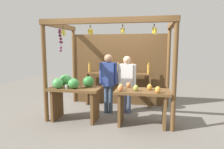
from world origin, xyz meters
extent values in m
plane|color=slate|center=(0.00, 0.00, 0.00)|extent=(12.00, 12.00, 0.00)
cylinder|color=brown|center=(-1.44, -0.89, 1.18)|extent=(0.10, 0.10, 2.37)
cylinder|color=brown|center=(1.44, -0.89, 1.18)|extent=(0.10, 0.10, 2.37)
cylinder|color=brown|center=(-1.44, 0.89, 1.18)|extent=(0.10, 0.10, 2.37)
cylinder|color=brown|center=(1.44, 0.89, 1.18)|extent=(0.10, 0.10, 2.37)
cube|color=brown|center=(0.00, -0.89, 2.31)|extent=(2.99, 0.12, 0.12)
cube|color=brown|center=(-1.44, 0.00, 2.31)|extent=(0.12, 1.89, 0.12)
cube|color=brown|center=(1.44, 0.00, 2.31)|extent=(0.12, 1.89, 0.12)
cube|color=#52381E|center=(0.00, 0.91, 1.07)|extent=(2.89, 0.04, 2.13)
cylinder|color=brown|center=(-1.01, -0.77, 2.20)|extent=(0.02, 0.02, 0.06)
ellipsoid|color=#D1CC4C|center=(-0.98, -0.77, 2.08)|extent=(0.04, 0.08, 0.14)
ellipsoid|color=#D1CC4C|center=(-1.00, -0.75, 2.07)|extent=(0.06, 0.05, 0.14)
ellipsoid|color=#D1CC4C|center=(-1.01, -0.74, 2.09)|extent=(0.06, 0.04, 0.14)
ellipsoid|color=#D1CC4C|center=(-1.04, -0.75, 2.07)|extent=(0.06, 0.08, 0.14)
ellipsoid|color=#D1CC4C|center=(-1.03, -0.78, 2.09)|extent=(0.05, 0.07, 0.14)
ellipsoid|color=#D1CC4C|center=(-1.02, -0.81, 2.07)|extent=(0.09, 0.05, 0.14)
ellipsoid|color=#D1CC4C|center=(-0.99, -0.80, 2.07)|extent=(0.08, 0.07, 0.14)
cylinder|color=brown|center=(0.36, -0.83, 2.20)|extent=(0.02, 0.02, 0.06)
ellipsoid|color=gold|center=(0.38, -0.83, 2.09)|extent=(0.04, 0.07, 0.12)
ellipsoid|color=gold|center=(0.38, -0.79, 2.11)|extent=(0.07, 0.05, 0.13)
ellipsoid|color=gold|center=(0.34, -0.79, 2.09)|extent=(0.07, 0.06, 0.13)
ellipsoid|color=gold|center=(0.33, -0.83, 2.09)|extent=(0.04, 0.07, 0.12)
ellipsoid|color=gold|center=(0.35, -0.86, 2.10)|extent=(0.07, 0.05, 0.13)
ellipsoid|color=gold|center=(0.38, -0.86, 2.07)|extent=(0.07, 0.06, 0.13)
cylinder|color=brown|center=(-0.36, -0.80, 2.20)|extent=(0.02, 0.02, 0.06)
ellipsoid|color=gold|center=(-0.32, -0.80, 2.09)|extent=(0.04, 0.07, 0.13)
ellipsoid|color=gold|center=(-0.35, -0.79, 2.07)|extent=(0.07, 0.06, 0.13)
ellipsoid|color=gold|center=(-0.37, -0.78, 2.09)|extent=(0.08, 0.05, 0.13)
ellipsoid|color=gold|center=(-0.39, -0.79, 2.10)|extent=(0.06, 0.07, 0.13)
ellipsoid|color=gold|center=(-0.39, -0.82, 2.10)|extent=(0.06, 0.08, 0.13)
ellipsoid|color=gold|center=(-0.36, -0.83, 2.09)|extent=(0.08, 0.04, 0.13)
ellipsoid|color=gold|center=(-0.35, -0.82, 2.09)|extent=(0.08, 0.06, 0.13)
cylinder|color=brown|center=(1.01, -0.82, 2.20)|extent=(0.02, 0.02, 0.06)
ellipsoid|color=yellow|center=(1.05, -0.82, 2.09)|extent=(0.04, 0.08, 0.15)
ellipsoid|color=yellow|center=(1.02, -0.80, 2.09)|extent=(0.09, 0.05, 0.15)
ellipsoid|color=yellow|center=(0.99, -0.81, 2.09)|extent=(0.06, 0.07, 0.15)
ellipsoid|color=yellow|center=(0.99, -0.84, 2.09)|extent=(0.05, 0.06, 0.15)
ellipsoid|color=yellow|center=(1.03, -0.86, 2.07)|extent=(0.07, 0.05, 0.15)
cylinder|color=#4C422D|center=(-1.17, -0.57, 1.95)|extent=(0.01, 0.01, 0.55)
sphere|color=#601E42|center=(-1.17, -0.60, 2.15)|extent=(0.07, 0.07, 0.07)
sphere|color=#601E42|center=(-1.19, -0.58, 2.10)|extent=(0.07, 0.07, 0.07)
sphere|color=#47142D|center=(-1.18, -0.58, 2.02)|extent=(0.07, 0.07, 0.07)
sphere|color=#47142D|center=(-1.17, -0.56, 1.95)|extent=(0.07, 0.07, 0.07)
sphere|color=#47142D|center=(-1.16, -0.55, 1.87)|extent=(0.06, 0.06, 0.06)
sphere|color=#511938|center=(-1.17, -0.59, 1.88)|extent=(0.06, 0.06, 0.06)
sphere|color=#601E42|center=(-1.17, -0.57, 1.74)|extent=(0.06, 0.06, 0.06)
sphere|color=#601E42|center=(-1.17, -0.60, 1.67)|extent=(0.06, 0.06, 0.06)
cube|color=brown|center=(-0.79, -0.67, 0.77)|extent=(1.21, 0.64, 0.06)
cube|color=brown|center=(-1.28, -0.67, 0.37)|extent=(0.06, 0.58, 0.74)
cube|color=brown|center=(-0.31, -0.67, 0.37)|extent=(0.06, 0.58, 0.74)
ellipsoid|color=#429347|center=(-1.08, -0.56, 0.94)|extent=(0.41, 0.41, 0.28)
ellipsoid|color=#38843D|center=(-0.78, -0.81, 0.92)|extent=(0.35, 0.35, 0.24)
ellipsoid|color=#2D7533|center=(-0.50, -0.57, 0.93)|extent=(0.37, 0.37, 0.26)
ellipsoid|color=#429347|center=(-1.14, -0.87, 0.92)|extent=(0.30, 0.30, 0.24)
cylinder|color=white|center=(-0.94, -0.85, 0.85)|extent=(0.07, 0.07, 0.09)
cube|color=brown|center=(0.79, -0.67, 0.77)|extent=(1.21, 0.64, 0.06)
cube|color=brown|center=(0.31, -0.67, 0.37)|extent=(0.06, 0.58, 0.74)
cube|color=brown|center=(1.28, -0.67, 0.37)|extent=(0.06, 0.58, 0.74)
ellipsoid|color=gold|center=(1.12, -0.90, 0.87)|extent=(0.16, 0.16, 0.14)
ellipsoid|color=#A8B24C|center=(0.65, -0.78, 0.87)|extent=(0.16, 0.16, 0.14)
ellipsoid|color=#E07F47|center=(0.33, -0.88, 0.88)|extent=(0.14, 0.14, 0.15)
ellipsoid|color=#B79E47|center=(0.31, -0.68, 0.87)|extent=(0.13, 0.13, 0.13)
ellipsoid|color=gold|center=(0.95, -0.63, 0.87)|extent=(0.11, 0.11, 0.14)
ellipsoid|color=#E07F47|center=(0.45, -0.42, 0.86)|extent=(0.14, 0.14, 0.12)
cube|color=brown|center=(-0.93, 0.67, 0.50)|extent=(0.05, 0.20, 1.00)
cube|color=brown|center=(0.94, 0.67, 0.50)|extent=(0.05, 0.20, 1.00)
cube|color=brown|center=(0.00, 0.67, 0.98)|extent=(1.88, 0.22, 0.04)
cylinder|color=gold|center=(-0.86, 0.67, 1.12)|extent=(0.07, 0.07, 0.24)
cylinder|color=gold|center=(-0.86, 0.67, 1.27)|extent=(0.03, 0.03, 0.06)
cylinder|color=#994C1E|center=(-0.44, 0.67, 1.11)|extent=(0.07, 0.07, 0.23)
cylinder|color=#994C1E|center=(-0.44, 0.67, 1.26)|extent=(0.03, 0.03, 0.06)
cylinder|color=gold|center=(0.01, 0.67, 1.13)|extent=(0.08, 0.08, 0.27)
cylinder|color=gold|center=(0.01, 0.67, 1.30)|extent=(0.03, 0.03, 0.06)
cylinder|color=#994C1E|center=(0.44, 0.67, 1.15)|extent=(0.07, 0.07, 0.29)
cylinder|color=#994C1E|center=(0.44, 0.67, 1.32)|extent=(0.03, 0.03, 0.06)
cylinder|color=gold|center=(0.89, 0.67, 1.13)|extent=(0.07, 0.07, 0.25)
cylinder|color=gold|center=(0.89, 0.67, 1.28)|extent=(0.03, 0.03, 0.06)
cylinder|color=#364A64|center=(-0.19, 0.00, 0.37)|extent=(0.11, 0.11, 0.73)
cylinder|color=#364A64|center=(-0.07, 0.00, 0.37)|extent=(0.11, 0.11, 0.73)
cube|color=#2D428C|center=(-0.13, 0.00, 1.04)|extent=(0.32, 0.19, 0.62)
cylinder|color=#2D428C|center=(-0.33, 0.00, 1.08)|extent=(0.08, 0.08, 0.56)
cylinder|color=#2D428C|center=(0.07, 0.00, 1.08)|extent=(0.08, 0.08, 0.56)
sphere|color=#997051|center=(-0.13, 0.00, 1.46)|extent=(0.21, 0.21, 0.21)
cylinder|color=#485677|center=(0.28, 0.10, 0.36)|extent=(0.11, 0.11, 0.71)
cylinder|color=#485677|center=(0.40, 0.10, 0.36)|extent=(0.11, 0.11, 0.71)
cube|color=white|center=(0.34, 0.10, 1.01)|extent=(0.32, 0.19, 0.60)
cylinder|color=white|center=(0.14, 0.10, 1.04)|extent=(0.08, 0.08, 0.54)
cylinder|color=white|center=(0.54, 0.10, 1.04)|extent=(0.08, 0.08, 0.54)
sphere|color=tan|center=(0.34, 0.10, 1.42)|extent=(0.21, 0.21, 0.21)
camera|label=1|loc=(1.00, -5.16, 1.77)|focal=32.67mm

